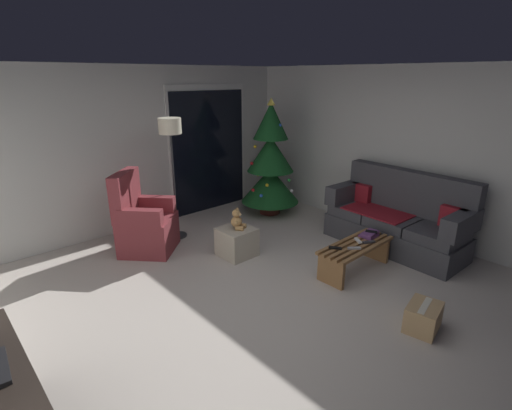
{
  "coord_description": "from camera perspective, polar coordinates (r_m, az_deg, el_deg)",
  "views": [
    {
      "loc": [
        -2.55,
        -2.52,
        2.35
      ],
      "look_at": [
        0.4,
        0.7,
        0.85
      ],
      "focal_mm": 26.67,
      "sensor_mm": 36.0,
      "label": 1
    }
  ],
  "objects": [
    {
      "name": "remote_white",
      "position": [
        4.94,
        15.06,
        -5.19
      ],
      "size": [
        0.12,
        0.15,
        0.02
      ],
      "primitive_type": "cube",
      "rotation": [
        0.0,
        0.0,
        5.7
      ],
      "color": "silver",
      "rests_on": "coffee_table"
    },
    {
      "name": "patio_door_frame",
      "position": [
        6.87,
        -7.08,
        8.33
      ],
      "size": [
        1.6,
        0.02,
        2.2
      ],
      "primitive_type": "cube",
      "color": "silver",
      "rests_on": "ground"
    },
    {
      "name": "ground_plane",
      "position": [
        4.29,
        2.46,
        -14.31
      ],
      "size": [
        7.0,
        7.0,
        0.0
      ],
      "primitive_type": "plane",
      "color": "#BCB2A8"
    },
    {
      "name": "christmas_tree",
      "position": [
        6.59,
        2.17,
        6.09
      ],
      "size": [
        1.01,
        1.01,
        2.0
      ],
      "color": "#4C1E19",
      "rests_on": "ground"
    },
    {
      "name": "cardboard_box_taped_mid_floor",
      "position": [
        4.16,
        23.78,
        -15.14
      ],
      "size": [
        0.42,
        0.34,
        0.26
      ],
      "color": "tan",
      "rests_on": "ground"
    },
    {
      "name": "floor_lamp",
      "position": [
        5.57,
        -12.68,
        9.78
      ],
      "size": [
        0.32,
        0.32,
        1.78
      ],
      "color": "#2D2D30",
      "rests_on": "ground"
    },
    {
      "name": "remote_black",
      "position": [
        4.68,
        11.8,
        -6.32
      ],
      "size": [
        0.12,
        0.15,
        0.02
      ],
      "primitive_type": "cube",
      "rotation": [
        0.0,
        0.0,
        0.59
      ],
      "color": "black",
      "rests_on": "coffee_table"
    },
    {
      "name": "wall_right",
      "position": [
        6.07,
        22.32,
        7.1
      ],
      "size": [
        0.12,
        6.0,
        2.5
      ],
      "primitive_type": "cube",
      "color": "beige",
      "rests_on": "ground"
    },
    {
      "name": "couch",
      "position": [
        5.74,
        20.43,
        -2.14
      ],
      "size": [
        0.87,
        1.97,
        1.08
      ],
      "color": "#3D3D42",
      "rests_on": "ground"
    },
    {
      "name": "remote_silver",
      "position": [
        4.72,
        14.51,
        -6.29
      ],
      "size": [
        0.15,
        0.13,
        0.02
      ],
      "primitive_type": "cube",
      "rotation": [
        0.0,
        0.0,
        0.91
      ],
      "color": "#ADADB2",
      "rests_on": "coffee_table"
    },
    {
      "name": "armchair",
      "position": [
        5.48,
        -16.47,
        -2.68
      ],
      "size": [
        0.97,
        0.97,
        1.13
      ],
      "color": "maroon",
      "rests_on": "ground"
    },
    {
      "name": "cell_phone",
      "position": [
        5.11,
        16.91,
        -3.82
      ],
      "size": [
        0.13,
        0.16,
        0.01
      ],
      "primitive_type": "cube",
      "rotation": [
        0.0,
        0.0,
        0.45
      ],
      "color": "black",
      "rests_on": "book_stack"
    },
    {
      "name": "wall_back",
      "position": [
        6.23,
        -17.82,
        7.89
      ],
      "size": [
        5.72,
        0.12,
        2.5
      ],
      "primitive_type": "cube",
      "color": "beige",
      "rests_on": "ground"
    },
    {
      "name": "coffee_table",
      "position": [
        4.92,
        14.67,
        -6.95
      ],
      "size": [
        1.1,
        0.4,
        0.37
      ],
      "color": "olive",
      "rests_on": "ground"
    },
    {
      "name": "book_stack",
      "position": [
        5.12,
        16.65,
        -4.22
      ],
      "size": [
        0.26,
        0.18,
        0.06
      ],
      "color": "#6B3D7A",
      "rests_on": "coffee_table"
    },
    {
      "name": "patio_door_glass",
      "position": [
        6.86,
        -6.98,
        7.9
      ],
      "size": [
        1.5,
        0.02,
        2.1
      ],
      "primitive_type": "cube",
      "color": "black",
      "rests_on": "ground"
    },
    {
      "name": "ottoman",
      "position": [
        5.2,
        -2.9,
        -5.54
      ],
      "size": [
        0.44,
        0.44,
        0.39
      ],
      "primitive_type": "cube",
      "color": "#B2A893",
      "rests_on": "ground"
    },
    {
      "name": "teddy_bear_honey",
      "position": [
        5.07,
        -2.84,
        -2.3
      ],
      "size": [
        0.21,
        0.22,
        0.29
      ],
      "color": "tan",
      "rests_on": "ottoman"
    },
    {
      "name": "remote_graphite",
      "position": [
        4.94,
        16.57,
        -5.35
      ],
      "size": [
        0.16,
        0.11,
        0.02
      ],
      "primitive_type": "cube",
      "rotation": [
        0.0,
        0.0,
        4.22
      ],
      "color": "#333338",
      "rests_on": "coffee_table"
    }
  ]
}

